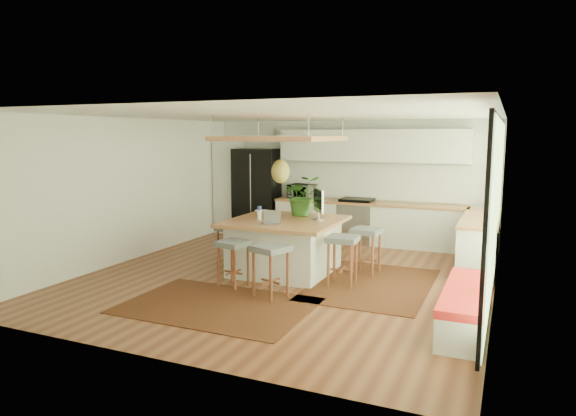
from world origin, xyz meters
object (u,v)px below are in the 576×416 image
at_px(stool_near_right, 271,274).
at_px(microwave, 302,190).
at_px(fridge, 258,196).
at_px(stool_right_back, 366,253).
at_px(laptop, 270,217).
at_px(monitor, 318,205).
at_px(stool_near_left, 233,264).
at_px(stool_left_side, 230,245).
at_px(island_plant, 302,200).
at_px(island, 285,246).
at_px(stool_right_front, 342,263).

bearing_deg(stool_near_right, microwave, 106.18).
height_order(fridge, stool_right_back, fridge).
distance_m(laptop, monitor, 0.95).
relative_size(stool_near_left, laptop, 2.27).
relative_size(stool_left_side, monitor, 1.24).
relative_size(stool_right_back, monitor, 1.35).
bearing_deg(stool_near_left, laptop, 59.05).
bearing_deg(island_plant, stool_right_back, -3.67).
bearing_deg(island, monitor, 24.25).
relative_size(fridge, stool_near_right, 2.63).
xyz_separation_m(stool_near_right, monitor, (0.15, 1.61, 0.83)).
relative_size(stool_near_left, monitor, 1.25).
distance_m(stool_near_right, laptop, 1.19).
xyz_separation_m(fridge, stool_near_right, (2.38, -4.30, -0.57)).
bearing_deg(stool_near_right, laptop, 116.19).
xyz_separation_m(stool_near_right, stool_left_side, (-1.53, 1.49, 0.00)).
xyz_separation_m(stool_right_back, monitor, (-0.80, -0.24, 0.83)).
bearing_deg(island_plant, stool_near_right, -81.56).
distance_m(laptop, island_plant, 1.09).
height_order(stool_right_back, stool_left_side, stool_right_back).
relative_size(fridge, microwave, 3.49).
bearing_deg(stool_near_right, stool_near_left, 161.06).
distance_m(island, stool_right_back, 1.41).
xyz_separation_m(fridge, island_plant, (2.10, -2.36, 0.29)).
bearing_deg(stool_near_right, fridge, 119.01).
height_order(fridge, stool_left_side, fridge).
relative_size(stool_near_right, stool_right_front, 0.98).
xyz_separation_m(stool_near_left, stool_right_front, (1.56, 0.74, 0.00)).
bearing_deg(stool_right_front, island, 162.45).
bearing_deg(island_plant, monitor, -36.32).
bearing_deg(fridge, stool_left_side, -77.03).
height_order(stool_right_front, stool_left_side, stool_right_front).
relative_size(laptop, monitor, 0.55).
height_order(island, stool_right_back, island).
relative_size(stool_left_side, microwave, 1.23).
bearing_deg(stool_left_side, island_plant, 19.75).
bearing_deg(microwave, fridge, -171.05).
relative_size(stool_near_left, island_plant, 1.01).
distance_m(stool_near_right, microwave, 4.54).
bearing_deg(stool_near_right, stool_right_front, 52.56).
height_order(stool_near_right, island_plant, island_plant).
bearing_deg(stool_left_side, island, -5.33).
distance_m(fridge, stool_near_left, 4.37).
bearing_deg(stool_right_front, stool_left_side, 168.42).
bearing_deg(laptop, microwave, 100.97).
relative_size(monitor, island_plant, 0.81).
height_order(stool_near_right, stool_right_back, stool_right_back).
distance_m(fridge, microwave, 1.15).
bearing_deg(stool_left_side, fridge, 106.84).
height_order(stool_left_side, laptop, laptop).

